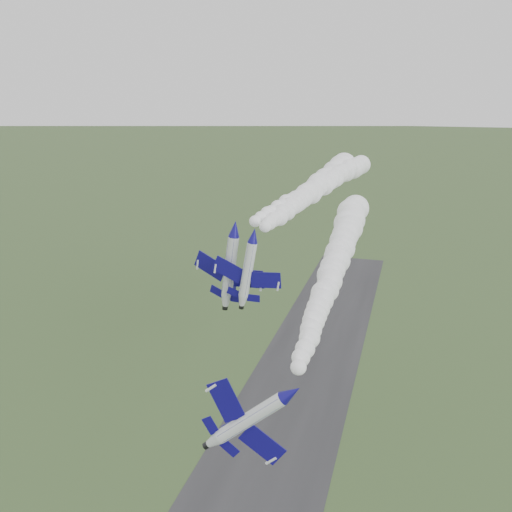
# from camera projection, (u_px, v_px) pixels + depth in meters

# --- Properties ---
(runway) EXTENTS (24.00, 260.00, 0.04)m
(runway) POSITION_uv_depth(u_px,v_px,m) (272.00, 450.00, 106.91)
(runway) COLOR #2A292C
(runway) RESTS_ON ground
(jet_lead) EXTENTS (7.06, 13.10, 8.47)m
(jet_lead) POSITION_uv_depth(u_px,v_px,m) (291.00, 394.00, 57.45)
(jet_lead) COLOR silver
(smoke_trail_jet_lead) EXTENTS (11.06, 66.20, 5.58)m
(smoke_trail_jet_lead) POSITION_uv_depth(u_px,v_px,m) (335.00, 264.00, 90.12)
(smoke_trail_jet_lead) COLOR white
(jet_pair_left) EXTENTS (11.87, 14.07, 3.72)m
(jet_pair_left) POSITION_uv_depth(u_px,v_px,m) (234.00, 229.00, 81.72)
(jet_pair_left) COLOR silver
(smoke_trail_jet_pair_left) EXTENTS (17.23, 59.06, 4.43)m
(smoke_trail_jet_pair_left) POSITION_uv_depth(u_px,v_px,m) (319.00, 186.00, 110.36)
(smoke_trail_jet_pair_left) COLOR white
(jet_pair_right) EXTENTS (10.25, 12.46, 3.40)m
(jet_pair_right) POSITION_uv_depth(u_px,v_px,m) (253.00, 235.00, 79.55)
(jet_pair_right) COLOR silver
(smoke_trail_jet_pair_right) EXTENTS (8.69, 63.73, 5.78)m
(smoke_trail_jet_pair_right) POSITION_uv_depth(u_px,v_px,m) (315.00, 189.00, 110.28)
(smoke_trail_jet_pair_right) COLOR white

